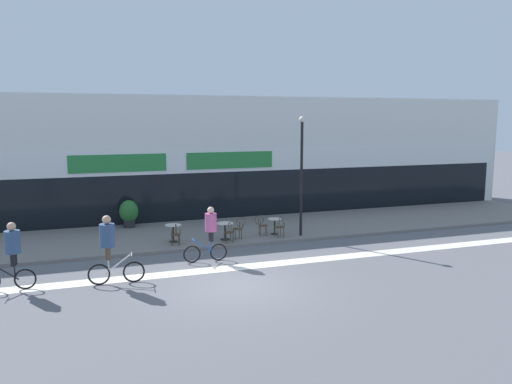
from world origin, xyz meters
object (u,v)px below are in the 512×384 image
Objects in this scene: bistro_table_2 at (275,223)px; cafe_chair_1_side at (239,227)px; cafe_chair_1_near at (229,231)px; cyclist_2 at (11,250)px; cafe_chair_2_near at (280,226)px; lamp_post at (302,168)px; bistro_table_0 at (173,230)px; cafe_chair_0_near at (176,233)px; planter_pot at (129,213)px; cyclist_0 at (109,244)px; bistro_table_1 at (225,228)px; cafe_chair_2_side at (261,224)px; cyclist_1 at (210,229)px.

cafe_chair_1_side is (-1.74, -0.26, 0.02)m from bistro_table_2.
cyclist_2 reaches higher than cafe_chair_1_near.
cafe_chair_2_near is 0.17× the size of lamp_post.
cafe_chair_0_near is at bearing -90.34° from bistro_table_0.
planter_pot is 0.58× the size of cyclist_0.
bistro_table_0 is 2.17m from bistro_table_1.
cyclist_0 is 1.05× the size of cyclist_2.
cafe_chair_1_near is at bearing -174.94° from lamp_post.
cyclist_2 is at bearing -118.63° from planter_pot.
cyclist_2 is (-5.59, -3.99, 0.62)m from bistro_table_0.
cafe_chair_2_side is 0.42× the size of cyclist_2.
cafe_chair_1_near reaches higher than bistro_table_1.
cyclist_1 reaches higher than planter_pot.
cyclist_0 reaches higher than bistro_table_0.
cafe_chair_0_near is 2.79m from cafe_chair_1_side.
cyclist_0 is at bearing -149.36° from bistro_table_2.
lamp_post is 11.74m from cyclist_2.
cyclist_1 is (-1.92, -2.55, 0.56)m from cafe_chair_1_side.
cafe_chair_0_near is at bearing 2.18° from cafe_chair_1_side.
cafe_chair_2_near is at bearing -156.62° from cyclist_2.
cafe_chair_2_side is (1.11, 0.26, 0.00)m from cafe_chair_1_side.
cafe_chair_2_side is at bearing -33.78° from planter_pot.
cyclist_1 reaches higher than cafe_chair_1_near.
cafe_chair_1_side is 6.88m from cyclist_0.
cyclist_1 is (-3.66, -2.18, 0.56)m from cafe_chair_2_near.
bistro_table_0 is at bearing -139.14° from cyclist_2.
cafe_chair_1_side is (0.63, 0.01, -0.01)m from bistro_table_1.
cafe_chair_0_near and cafe_chair_1_side have the same top height.
bistro_table_1 is 1.03× the size of bistro_table_2.
cyclist_2 is at bearing 102.22° from cafe_chair_2_near.
cyclist_2 reaches higher than bistro_table_1.
bistro_table_1 is 0.14× the size of lamp_post.
cafe_chair_0_near is 1.00× the size of cafe_chair_1_near.
bistro_table_0 is 4.57m from cafe_chair_2_near.
cafe_chair_2_side is (1.73, 0.89, 0.00)m from cafe_chair_1_near.
cafe_chair_1_side is at bearing -47.82° from cafe_chair_1_near.
bistro_table_1 is at bearing -165.15° from cafe_chair_2_side.
bistro_table_0 is at bearing 62.64° from cafe_chair_1_near.
cyclist_0 is at bearing 121.61° from cafe_chair_1_near.
cafe_chair_2_side is (3.89, 0.56, 0.00)m from cafe_chair_0_near.
cafe_chair_1_near is 0.17× the size of lamp_post.
cafe_chair_2_near is 2.68m from lamp_post.
cafe_chair_1_side is 3.24m from cyclist_1.
cafe_chair_0_near is at bearing 77.88° from cafe_chair_1_near.
cafe_chair_0_near is 1.00× the size of cafe_chair_2_near.
bistro_table_1 is at bearing 75.45° from cafe_chair_2_near.
cafe_chair_1_near is 2.38m from cafe_chair_2_near.
planter_pot is (-6.00, 3.60, 0.20)m from bistro_table_2.
cyclist_1 is (-3.65, -2.81, 0.58)m from bistro_table_2.
planter_pot is (-3.64, 4.49, 0.18)m from cafe_chair_1_near.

